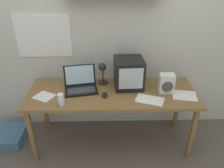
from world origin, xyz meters
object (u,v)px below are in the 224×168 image
Objects in this scene: corner_desk at (112,96)px; floor_cushion at (8,136)px; juice_glass at (61,100)px; computer_mouse at (105,95)px; crt_monitor at (129,73)px; desk_lamp at (102,71)px; loose_paper_near_laptop at (44,96)px; printed_handout at (150,100)px; open_notebook at (185,95)px; space_heater at (166,83)px; laptop at (81,83)px.

corner_desk is 4.47× the size of floor_cushion.
computer_mouse is (0.43, 0.16, -0.04)m from juice_glass.
crt_monitor is 0.30m from desk_lamp.
corner_desk is 0.14m from computer_mouse.
loose_paper_near_laptop is (-0.73, -0.08, 0.06)m from corner_desk.
juice_glass is 0.39× the size of printed_handout.
space_heater is at bearing 158.35° from open_notebook.
computer_mouse is at bearing -80.49° from desk_lamp.
laptop reaches higher than juice_glass.
printed_handout and open_notebook have the same top height.
floor_cushion is (-0.60, 0.14, -0.67)m from loose_paper_near_laptop.
printed_handout is 1.13× the size of open_notebook.
corner_desk is 0.74m from loose_paper_near_laptop.
corner_desk is 0.44m from printed_handout.
desk_lamp is (-0.30, 0.04, 0.01)m from crt_monitor.
floor_cushion is at bearing -170.37° from desk_lamp.
desk_lamp reaches higher than floor_cushion.
printed_handout and loose_paper_near_laptop have the same top height.
crt_monitor reaches higher than corner_desk.
desk_lamp is (0.25, 0.08, 0.12)m from laptop.
loose_paper_near_laptop is 0.61× the size of floor_cushion.
laptop is at bearing 2.27° from floor_cushion.
space_heater is 0.52× the size of floor_cushion.
crt_monitor reaches higher than laptop.
desk_lamp is 0.60m from juice_glass.
loose_paper_near_laptop is (-0.63, -0.26, -0.18)m from desk_lamp.
juice_glass reaches higher than corner_desk.
laptop is 1.59× the size of loose_paper_near_laptop.
desk_lamp is 0.31m from computer_mouse.
crt_monitor reaches higher than desk_lamp.
desk_lamp is (-0.11, 0.17, 0.24)m from corner_desk.
printed_handout is at bearing -30.37° from desk_lamp.
space_heater is 0.86× the size of loose_paper_near_laptop.
space_heater is at bearing -16.47° from laptop.
computer_mouse is at bearing -6.36° from floor_cushion.
juice_glass is 0.31× the size of floor_cushion.
open_notebook is (0.87, -0.01, -0.01)m from computer_mouse.
floor_cushion is at bearing 179.65° from crt_monitor.
corner_desk is at bearing -24.11° from laptop.
computer_mouse reaches higher than corner_desk.
printed_handout is 1.86m from floor_cushion.
floor_cushion is at bearing 167.20° from loose_paper_near_laptop.
space_heater is 1.99× the size of computer_mouse.
space_heater reaches higher than floor_cushion.
space_heater reaches higher than open_notebook.
printed_handout is at bearing -4.49° from loose_paper_near_laptop.
computer_mouse is 0.48m from printed_handout.
laptop is 3.12× the size of juice_glass.
open_notebook is (0.79, -0.09, 0.06)m from corner_desk.
loose_paper_near_laptop is (-1.13, 0.09, 0.00)m from printed_handout.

